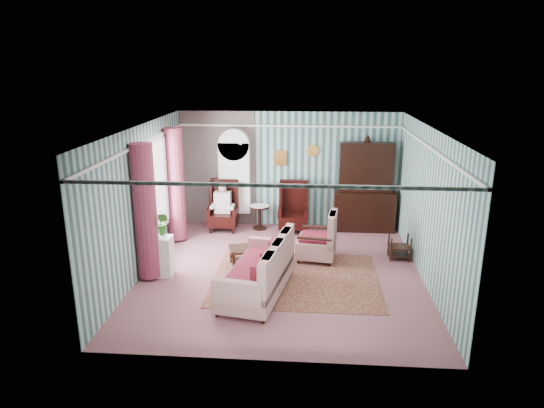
# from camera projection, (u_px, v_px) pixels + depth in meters

# --- Properties ---
(floor) EXTENTS (6.00, 6.00, 0.00)m
(floor) POSITION_uv_depth(u_px,v_px,m) (281.00, 272.00, 9.73)
(floor) COLOR #8F5356
(floor) RESTS_ON ground
(room_shell) EXTENTS (5.53, 6.02, 2.91)m
(room_shell) POSITION_uv_depth(u_px,v_px,m) (251.00, 172.00, 9.37)
(room_shell) COLOR #356160
(room_shell) RESTS_ON ground
(bookcase) EXTENTS (0.80, 0.28, 2.24)m
(bookcase) POSITION_uv_depth(u_px,v_px,m) (235.00, 183.00, 12.22)
(bookcase) COLOR silver
(bookcase) RESTS_ON floor
(dresser_hutch) EXTENTS (1.50, 0.56, 2.36)m
(dresser_hutch) POSITION_uv_depth(u_px,v_px,m) (365.00, 184.00, 11.85)
(dresser_hutch) COLOR black
(dresser_hutch) RESTS_ON floor
(wingback_left) EXTENTS (0.76, 0.80, 1.25)m
(wingback_left) POSITION_uv_depth(u_px,v_px,m) (223.00, 206.00, 12.01)
(wingback_left) COLOR black
(wingback_left) RESTS_ON floor
(wingback_right) EXTENTS (0.76, 0.80, 1.25)m
(wingback_right) POSITION_uv_depth(u_px,v_px,m) (293.00, 207.00, 11.88)
(wingback_right) COLOR black
(wingback_right) RESTS_ON floor
(seated_woman) EXTENTS (0.44, 0.40, 1.18)m
(seated_woman) POSITION_uv_depth(u_px,v_px,m) (223.00, 207.00, 12.02)
(seated_woman) COLOR silver
(seated_woman) RESTS_ON floor
(round_side_table) EXTENTS (0.50, 0.50, 0.60)m
(round_side_table) POSITION_uv_depth(u_px,v_px,m) (260.00, 217.00, 12.18)
(round_side_table) COLOR black
(round_side_table) RESTS_ON floor
(nest_table) EXTENTS (0.45, 0.38, 0.54)m
(nest_table) POSITION_uv_depth(u_px,v_px,m) (399.00, 247.00, 10.33)
(nest_table) COLOR black
(nest_table) RESTS_ON floor
(plant_stand) EXTENTS (0.55, 0.35, 0.80)m
(plant_stand) POSITION_uv_depth(u_px,v_px,m) (159.00, 256.00, 9.50)
(plant_stand) COLOR white
(plant_stand) RESTS_ON floor
(rug) EXTENTS (3.20, 2.60, 0.01)m
(rug) POSITION_uv_depth(u_px,v_px,m) (296.00, 279.00, 9.41)
(rug) COLOR #461A17
(rug) RESTS_ON floor
(sofa) EXTENTS (1.46, 2.29, 1.13)m
(sofa) POSITION_uv_depth(u_px,v_px,m) (256.00, 266.00, 8.65)
(sofa) COLOR beige
(sofa) RESTS_ON floor
(floral_armchair) EXTENTS (0.86, 0.96, 0.94)m
(floral_armchair) POSITION_uv_depth(u_px,v_px,m) (316.00, 238.00, 10.24)
(floral_armchair) COLOR beige
(floral_armchair) RESTS_ON floor
(coffee_table) EXTENTS (1.02, 0.76, 0.41)m
(coffee_table) POSITION_uv_depth(u_px,v_px,m) (252.00, 256.00, 10.00)
(coffee_table) COLOR black
(coffee_table) RESTS_ON floor
(potted_plant_a) EXTENTS (0.49, 0.45, 0.45)m
(potted_plant_a) POSITION_uv_depth(u_px,v_px,m) (151.00, 228.00, 9.20)
(potted_plant_a) COLOR #295A1C
(potted_plant_a) RESTS_ON plant_stand
(potted_plant_b) EXTENTS (0.30, 0.27, 0.45)m
(potted_plant_b) POSITION_uv_depth(u_px,v_px,m) (162.00, 224.00, 9.46)
(potted_plant_b) COLOR #215A1C
(potted_plant_b) RESTS_ON plant_stand
(potted_plant_c) EXTENTS (0.23, 0.23, 0.35)m
(potted_plant_c) POSITION_uv_depth(u_px,v_px,m) (153.00, 228.00, 9.35)
(potted_plant_c) COLOR #274E18
(potted_plant_c) RESTS_ON plant_stand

